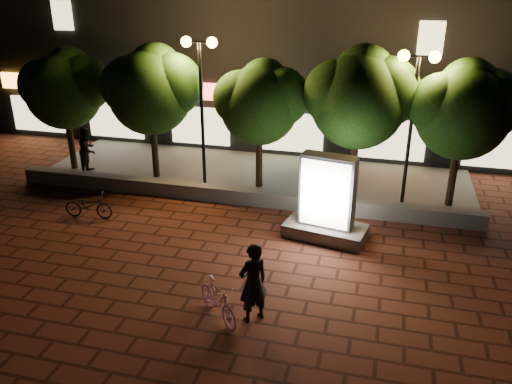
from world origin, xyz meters
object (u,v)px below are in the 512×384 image
(scooter_pink, at_px, (218,300))
(pedestrian, at_px, (88,150))
(tree_right, at_px, (361,95))
(scooter_parked, at_px, (88,206))
(tree_far_left, at_px, (65,86))
(tree_far_right, at_px, (465,107))
(tree_left, at_px, (152,87))
(ad_kiosk, at_px, (327,205))
(rider, at_px, (253,283))
(tree_mid, at_px, (261,100))
(street_lamp_right, at_px, (415,89))
(street_lamp_left, at_px, (200,74))

(scooter_pink, distance_m, pedestrian, 10.74)
(tree_right, bearing_deg, scooter_parked, -154.68)
(tree_far_left, xyz_separation_m, tree_far_right, (14.00, 0.00, 0.08))
(scooter_pink, bearing_deg, pedestrian, 88.41)
(tree_left, distance_m, ad_kiosk, 7.86)
(tree_left, distance_m, tree_far_right, 10.50)
(tree_far_right, distance_m, pedestrian, 13.47)
(pedestrian, bearing_deg, tree_far_left, 65.06)
(tree_left, relative_size, pedestrian, 2.80)
(rider, bearing_deg, tree_left, -97.88)
(scooter_parked, bearing_deg, tree_right, -70.20)
(tree_left, distance_m, pedestrian, 3.72)
(tree_far_left, distance_m, pedestrian, 2.47)
(tree_right, bearing_deg, tree_far_left, -180.00)
(tree_right, distance_m, scooter_pink, 8.66)
(tree_far_left, height_order, tree_mid, tree_far_left)
(tree_far_right, height_order, scooter_parked, tree_far_right)
(tree_right, distance_m, tree_far_right, 3.20)
(tree_far_left, height_order, street_lamp_right, street_lamp_right)
(scooter_parked, bearing_deg, rider, -126.25)
(tree_far_left, xyz_separation_m, tree_mid, (7.50, -0.00, -0.08))
(tree_far_left, distance_m, rider, 12.14)
(tree_mid, xyz_separation_m, street_lamp_right, (4.95, -0.26, 0.68))
(tree_right, height_order, scooter_parked, tree_right)
(scooter_parked, bearing_deg, street_lamp_left, -42.30)
(tree_far_left, xyz_separation_m, scooter_parked, (2.82, -3.78, -2.88))
(tree_far_right, bearing_deg, tree_far_left, -180.00)
(street_lamp_right, distance_m, scooter_parked, 10.82)
(rider, bearing_deg, pedestrian, -85.79)
(tree_mid, bearing_deg, scooter_parked, -141.08)
(tree_far_right, relative_size, ad_kiosk, 1.87)
(tree_far_right, xyz_separation_m, street_lamp_right, (-1.55, -0.26, 0.53))
(tree_far_left, relative_size, rider, 2.40)
(ad_kiosk, xyz_separation_m, scooter_parked, (-7.44, -0.56, -0.61))
(tree_far_left, bearing_deg, tree_left, 0.00)
(tree_left, height_order, scooter_pink, tree_left)
(tree_left, xyz_separation_m, tree_far_right, (10.50, -0.00, -0.08))
(pedestrian, bearing_deg, ad_kiosk, -114.32)
(tree_far_left, bearing_deg, street_lamp_left, -2.76)
(street_lamp_left, bearing_deg, scooter_parked, -126.78)
(street_lamp_right, relative_size, rider, 2.58)
(street_lamp_left, height_order, pedestrian, street_lamp_left)
(tree_far_left, height_order, tree_far_right, tree_far_right)
(street_lamp_right, relative_size, scooter_parked, 3.16)
(tree_left, distance_m, street_lamp_right, 8.96)
(tree_left, xyz_separation_m, rider, (5.70, -7.57, -2.48))
(ad_kiosk, xyz_separation_m, scooter_pink, (-1.83, -4.52, -0.54))
(rider, distance_m, pedestrian, 11.18)
(ad_kiosk, bearing_deg, tree_far_right, 40.66)
(tree_mid, bearing_deg, pedestrian, -177.92)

